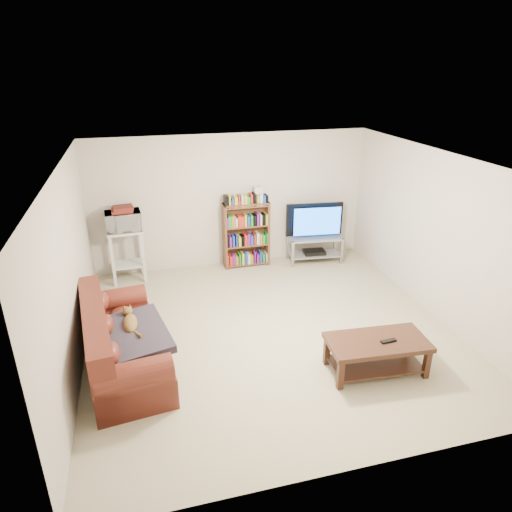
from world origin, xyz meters
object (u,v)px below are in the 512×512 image
object	(u,v)px
sofa	(118,347)
tv_stand	(315,245)
bookshelf	(246,234)
coffee_table	(377,349)

from	to	relation	value
sofa	tv_stand	distance (m)	4.32
sofa	bookshelf	world-z (taller)	bookshelf
coffee_table	bookshelf	size ratio (longest dim) A/B	1.03
sofa	bookshelf	xyz separation A→B (m)	(2.25, 2.64, 0.32)
coffee_table	bookshelf	distance (m)	3.59
tv_stand	bookshelf	bearing A→B (deg)	178.42
bookshelf	coffee_table	bearing A→B (deg)	-77.76
coffee_table	sofa	bearing A→B (deg)	168.27
sofa	tv_stand	xyz separation A→B (m)	(3.54, 2.47, 0.03)
sofa	bookshelf	bearing A→B (deg)	42.33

